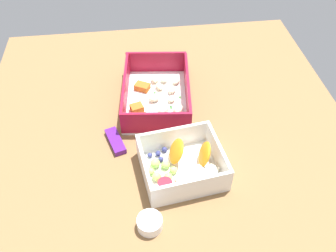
# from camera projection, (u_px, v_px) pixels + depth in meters

# --- Properties ---
(table_surface) EXTENTS (0.80, 0.80, 0.02)m
(table_surface) POSITION_uv_depth(u_px,v_px,m) (165.00, 129.00, 0.77)
(table_surface) COLOR brown
(table_surface) RESTS_ON ground
(pasta_container) EXTENTS (0.23, 0.17, 0.06)m
(pasta_container) POSITION_uv_depth(u_px,v_px,m) (157.00, 95.00, 0.80)
(pasta_container) COLOR white
(pasta_container) RESTS_ON table_surface
(fruit_bowl) EXTENTS (0.15, 0.16, 0.06)m
(fruit_bowl) POSITION_uv_depth(u_px,v_px,m) (182.00, 165.00, 0.66)
(fruit_bowl) COLOR white
(fruit_bowl) RESTS_ON table_surface
(candy_bar) EXTENTS (0.07, 0.04, 0.01)m
(candy_bar) POSITION_uv_depth(u_px,v_px,m) (115.00, 141.00, 0.72)
(candy_bar) COLOR #51197A
(candy_bar) RESTS_ON table_surface
(paper_cup_liner) EXTENTS (0.04, 0.04, 0.02)m
(paper_cup_liner) POSITION_uv_depth(u_px,v_px,m) (150.00, 223.00, 0.59)
(paper_cup_liner) COLOR white
(paper_cup_liner) RESTS_ON table_surface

